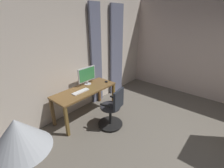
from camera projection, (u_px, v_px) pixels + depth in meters
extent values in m
plane|color=#686257|center=(208.00, 167.00, 2.64)|extent=(8.14, 8.14, 0.00)
cube|color=beige|center=(81.00, 55.00, 3.93)|extent=(5.34, 0.10, 2.81)
cube|color=slate|center=(116.00, 51.00, 4.81)|extent=(0.54, 0.06, 2.63)
cube|color=slate|center=(96.00, 57.00, 4.21)|extent=(0.35, 0.06, 2.63)
cube|color=brown|center=(85.00, 90.00, 3.72)|extent=(1.56, 0.61, 0.04)
cube|color=brown|center=(113.00, 96.00, 4.23)|extent=(0.06, 0.06, 0.68)
cube|color=brown|center=(67.00, 122.00, 3.19)|extent=(0.06, 0.06, 0.68)
cube|color=brown|center=(99.00, 90.00, 4.54)|extent=(0.06, 0.06, 0.68)
cube|color=brown|center=(53.00, 112.00, 3.51)|extent=(0.06, 0.06, 0.68)
cylinder|color=black|center=(110.00, 123.00, 3.63)|extent=(0.56, 0.56, 0.02)
sphere|color=black|center=(116.00, 118.00, 3.84)|extent=(0.05, 0.05, 0.05)
sphere|color=black|center=(103.00, 119.00, 3.81)|extent=(0.05, 0.05, 0.05)
sphere|color=black|center=(100.00, 127.00, 3.54)|extent=(0.05, 0.05, 0.05)
sphere|color=black|center=(111.00, 131.00, 3.40)|extent=(0.05, 0.05, 0.05)
sphere|color=black|center=(121.00, 126.00, 3.58)|extent=(0.05, 0.05, 0.05)
cylinder|color=black|center=(110.00, 116.00, 3.54)|extent=(0.06, 0.06, 0.42)
cylinder|color=#26262B|center=(110.00, 107.00, 3.45)|extent=(0.51, 0.51, 0.05)
cube|color=#252931|center=(119.00, 99.00, 3.26)|extent=(0.38, 0.11, 0.42)
cube|color=black|center=(105.00, 105.00, 3.24)|extent=(0.08, 0.24, 0.03)
cube|color=black|center=(115.00, 97.00, 3.55)|extent=(0.08, 0.24, 0.03)
cylinder|color=silver|center=(88.00, 84.00, 4.00)|extent=(0.18, 0.18, 0.01)
cylinder|color=silver|center=(87.00, 82.00, 3.98)|extent=(0.04, 0.04, 0.07)
cube|color=silver|center=(87.00, 74.00, 3.90)|extent=(0.52, 0.03, 0.36)
cube|color=#3D9951|center=(87.00, 74.00, 3.89)|extent=(0.48, 0.01, 0.31)
cube|color=white|center=(81.00, 92.00, 3.57)|extent=(0.42, 0.12, 0.02)
ellipsoid|color=black|center=(106.00, 82.00, 4.10)|extent=(0.06, 0.10, 0.04)
cone|color=#B7BCC1|center=(18.00, 135.00, 0.79)|extent=(0.31, 0.31, 0.19)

